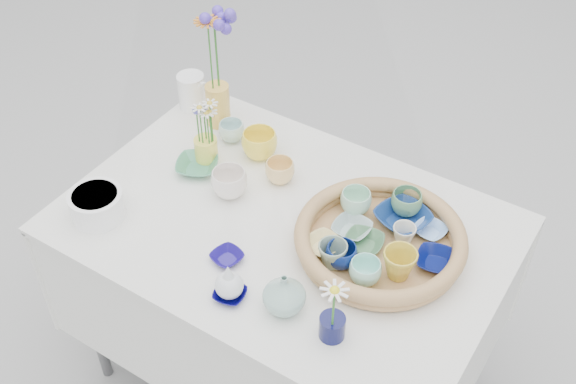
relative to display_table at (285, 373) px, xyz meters
The scene contains 34 objects.
ground 0.00m from the display_table, ahead, with size 80.00×80.00×0.00m, color #A4A4A4.
display_table is the anchor object (origin of this frame).
wicker_tray 0.85m from the display_table, 10.12° to the left, with size 0.47×0.47×0.08m, color #9C794E, non-canonical shape.
tray_ceramic_0 0.87m from the display_table, 29.68° to the left, with size 0.15×0.15×0.04m, color navy.
tray_ceramic_1 0.91m from the display_table, ahead, with size 0.11×0.11×0.03m, color #060F54.
tray_ceramic_2 0.90m from the display_table, ahead, with size 0.09×0.09×0.09m, color gold.
tray_ceramic_3 0.83m from the display_table, ahead, with size 0.11×0.11×0.03m, color #43704B.
tray_ceramic_4 0.85m from the display_table, 21.17° to the right, with size 0.08×0.08×0.07m, color gray.
tray_ceramic_5 0.82m from the display_table, 16.67° to the left, with size 0.11×0.11×0.03m, color #99B4B3.
tray_ceramic_6 0.84m from the display_table, 41.11° to the left, with size 0.09×0.09×0.07m, color #AAE2C1.
tray_ceramic_7 0.88m from the display_table, 16.20° to the left, with size 0.06×0.06×0.06m, color silver.
tray_ceramic_8 0.89m from the display_table, 24.20° to the left, with size 0.09×0.09×0.02m, color #93C4FF.
tray_ceramic_9 0.85m from the display_table, 16.38° to the right, with size 0.08×0.08×0.07m, color navy.
tray_ceramic_10 0.81m from the display_table, 14.97° to the right, with size 0.10×0.10×0.02m, color #F0DA88.
tray_ceramic_11 0.88m from the display_table, 15.21° to the right, with size 0.09×0.09×0.07m, color #9EE9DA.
tray_ceramic_12 0.89m from the display_table, 36.91° to the left, with size 0.09×0.09×0.07m, color #5C9566.
loose_ceramic_0 0.87m from the display_table, 137.14° to the left, with size 0.11×0.11×0.09m, color yellow.
loose_ceramic_1 0.82m from the display_table, 126.85° to the left, with size 0.09×0.09×0.07m, color #F4C978.
loose_ceramic_2 0.86m from the display_table, behind, with size 0.13×0.13×0.03m, color #47946F.
loose_ceramic_3 0.83m from the display_table, behind, with size 0.11×0.11×0.09m, color white.
loose_ceramic_4 0.80m from the display_table, 104.83° to the right, with size 0.08×0.08×0.02m, color navy.
loose_ceramic_5 0.90m from the display_table, 146.62° to the left, with size 0.08×0.08×0.07m, color silver.
loose_ceramic_6 0.83m from the display_table, 84.56° to the right, with size 0.08×0.08×0.02m, color #090653.
fluted_bowl 0.97m from the display_table, 150.88° to the right, with size 0.16×0.16×0.08m, color white, non-canonical shape.
bud_vase_paleblue 0.88m from the display_table, 85.38° to the right, with size 0.08×0.08×0.12m, color white, non-canonical shape.
bud_vase_seafoam 0.88m from the display_table, 57.22° to the right, with size 0.11×0.11×0.12m, color #91B9AD.
bud_vase_cobalt 0.90m from the display_table, 40.64° to the right, with size 0.07×0.07×0.07m, color #0C0F3F.
single_daisy 0.99m from the display_table, 41.46° to the right, with size 0.08×0.08×0.14m, color white, non-canonical shape.
tall_vase_yellow 0.99m from the display_table, 147.37° to the left, with size 0.08×0.08×0.15m, color #F6C04F.
gerbera 1.16m from the display_table, 148.91° to the left, with size 0.10×0.10×0.26m, color orange, non-canonical shape.
hydrangea 1.15m from the display_table, 146.43° to the left, with size 0.09×0.09×0.32m, color #5238C2, non-canonical shape.
white_pitcher 1.05m from the display_table, 151.65° to the left, with size 0.13×0.09×0.12m, color white, non-canonical shape.
daisy_cup 0.89m from the display_table, 163.23° to the left, with size 0.07×0.07×0.08m, color #FFEB55.
daisy_posy 0.99m from the display_table, 163.79° to the left, with size 0.08×0.08×0.15m, color white, non-canonical shape.
Camera 1 is at (0.80, -1.24, 2.24)m, focal length 45.00 mm.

